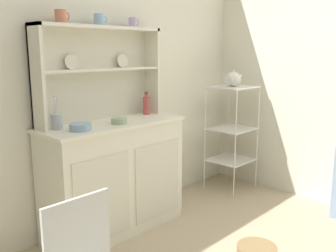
{
  "coord_description": "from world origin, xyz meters",
  "views": [
    {
      "loc": [
        -1.84,
        -0.88,
        1.43
      ],
      "look_at": [
        0.23,
        1.12,
        0.84
      ],
      "focal_mm": 39.81,
      "sensor_mm": 36.0,
      "label": 1
    }
  ],
  "objects": [
    {
      "name": "jam_bottle",
      "position": [
        0.31,
        1.45,
        0.97
      ],
      "size": [
        0.06,
        0.06,
        0.19
      ],
      "color": "#B74C47",
      "rests_on": "hutch_cabinet"
    },
    {
      "name": "bakers_rack",
      "position": [
        1.28,
        1.23,
        0.68
      ],
      "size": [
        0.42,
        0.39,
        1.07
      ],
      "color": "silver",
      "rests_on": "ground"
    },
    {
      "name": "porcelain_teapot",
      "position": [
        1.28,
        1.23,
        1.15
      ],
      "size": [
        0.24,
        0.15,
        0.17
      ],
      "color": "white",
      "rests_on": "bakers_rack"
    },
    {
      "name": "cup_lilac_2",
      "position": [
        0.2,
        1.49,
        1.65
      ],
      "size": [
        0.08,
        0.07,
        0.08
      ],
      "color": "#B79ECC",
      "rests_on": "hutch_shelf_unit"
    },
    {
      "name": "cup_terracotta_0",
      "position": [
        -0.44,
        1.49,
        1.65
      ],
      "size": [
        0.1,
        0.08,
        0.09
      ],
      "color": "#C67556",
      "rests_on": "hutch_shelf_unit"
    },
    {
      "name": "bowl_floral_medium",
      "position": [
        -0.12,
        1.29,
        0.91
      ],
      "size": [
        0.12,
        0.12,
        0.05
      ],
      "primitive_type": "cylinder",
      "color": "#9EB78E",
      "rests_on": "hutch_cabinet"
    },
    {
      "name": "utensil_jar",
      "position": [
        -0.55,
        1.45,
        0.94
      ],
      "size": [
        0.08,
        0.08,
        0.23
      ],
      "color": "#B2B7C6",
      "rests_on": "hutch_cabinet"
    },
    {
      "name": "hutch_shelf_unit",
      "position": [
        -0.12,
        1.53,
        1.31
      ],
      "size": [
        1.08,
        0.18,
        0.72
      ],
      "color": "silver",
      "rests_on": "hutch_cabinet"
    },
    {
      "name": "cup_sky_1",
      "position": [
        -0.12,
        1.49,
        1.65
      ],
      "size": [
        0.09,
        0.08,
        0.09
      ],
      "color": "#8EB2D1",
      "rests_on": "hutch_shelf_unit"
    },
    {
      "name": "wall_back",
      "position": [
        0.0,
        1.62,
        1.25
      ],
      "size": [
        3.84,
        0.05,
        2.5
      ],
      "primitive_type": "cube",
      "color": "silver",
      "rests_on": "ground"
    },
    {
      "name": "hutch_cabinet",
      "position": [
        -0.12,
        1.37,
        0.45
      ],
      "size": [
        1.16,
        0.45,
        0.88
      ],
      "color": "silver",
      "rests_on": "ground"
    },
    {
      "name": "bowl_mixing_large",
      "position": [
        -0.46,
        1.29,
        0.91
      ],
      "size": [
        0.15,
        0.15,
        0.05
      ],
      "primitive_type": "cylinder",
      "color": "#8EB2D1",
      "rests_on": "hutch_cabinet"
    }
  ]
}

